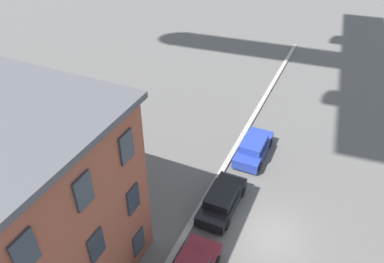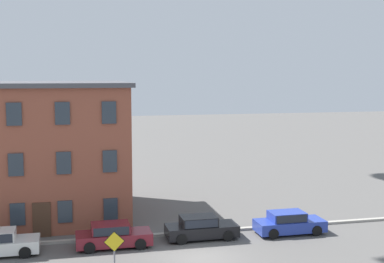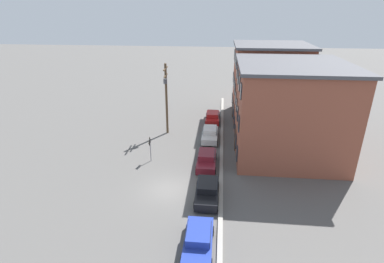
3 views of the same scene
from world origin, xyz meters
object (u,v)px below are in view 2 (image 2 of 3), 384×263
(car_blue, at_px, (289,222))
(caution_sign, at_px, (114,249))
(car_maroon, at_px, (113,235))
(car_black, at_px, (201,227))

(car_blue, height_order, caution_sign, caution_sign)
(car_maroon, height_order, car_black, same)
(car_black, bearing_deg, car_blue, -2.62)
(car_black, relative_size, caution_sign, 1.65)
(car_maroon, distance_m, car_black, 5.43)
(car_blue, xyz_separation_m, caution_sign, (-11.53, -5.80, 1.04))
(car_black, relative_size, car_blue, 1.00)
(car_black, xyz_separation_m, car_blue, (5.72, -0.26, 0.00))
(car_blue, bearing_deg, caution_sign, -153.32)
(car_maroon, height_order, caution_sign, caution_sign)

